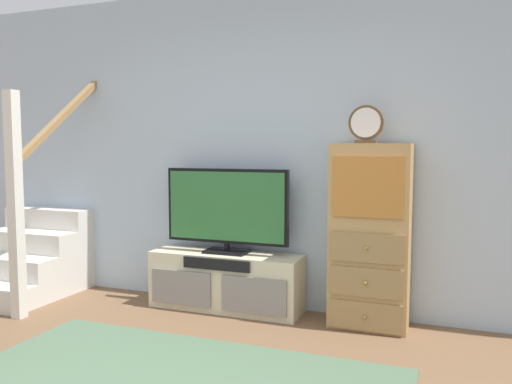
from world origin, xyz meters
name	(u,v)px	position (x,y,z in m)	size (l,w,h in m)	color
back_wall	(270,148)	(0.00, 2.46, 1.35)	(6.40, 0.12, 2.70)	#A8BCD1
media_console	(226,281)	(-0.30, 2.19, 0.24)	(1.29, 0.38, 0.48)	beige
television	(227,208)	(-0.30, 2.22, 0.85)	(1.08, 0.22, 0.71)	black
side_cabinet	(370,236)	(0.89, 2.20, 0.69)	(0.58, 0.38, 1.39)	tan
desk_clock	(366,124)	(0.84, 2.19, 1.53)	(0.26, 0.08, 0.28)	#4C3823
staircase	(45,249)	(-2.24, 2.20, 0.37)	(1.00, 1.36, 2.20)	silver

